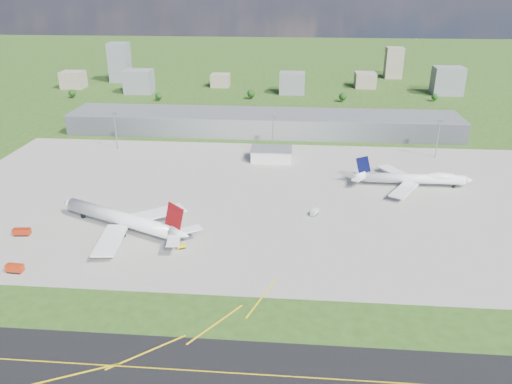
# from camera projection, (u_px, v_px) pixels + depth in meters

# --- Properties ---
(ground) EXTENTS (1400.00, 1400.00, 0.00)m
(ground) POSITION_uv_depth(u_px,v_px,m) (262.00, 138.00, 377.93)
(ground) COLOR #2A4816
(ground) RESTS_ON ground
(apron) EXTENTS (360.00, 190.00, 0.08)m
(apron) POSITION_uv_depth(u_px,v_px,m) (265.00, 197.00, 276.45)
(apron) COLOR gray
(apron) RESTS_ON ground
(terminal) EXTENTS (300.00, 42.00, 15.00)m
(terminal) POSITION_uv_depth(u_px,v_px,m) (263.00, 123.00, 388.70)
(terminal) COLOR gray
(terminal) RESTS_ON ground
(ops_building) EXTENTS (26.00, 16.00, 8.00)m
(ops_building) POSITION_uv_depth(u_px,v_px,m) (271.00, 155.00, 329.81)
(ops_building) COLOR silver
(ops_building) RESTS_ON ground
(mast_west) EXTENTS (3.50, 2.00, 25.90)m
(mast_west) POSITION_uv_depth(u_px,v_px,m) (115.00, 125.00, 346.53)
(mast_west) COLOR gray
(mast_west) RESTS_ON ground
(mast_center) EXTENTS (3.50, 2.00, 25.90)m
(mast_center) POSITION_uv_depth(u_px,v_px,m) (273.00, 128.00, 338.13)
(mast_center) COLOR gray
(mast_center) RESTS_ON ground
(mast_east) EXTENTS (3.50, 2.00, 25.90)m
(mast_east) POSITION_uv_depth(u_px,v_px,m) (439.00, 132.00, 329.74)
(mast_east) COLOR gray
(mast_east) RESTS_ON ground
(airliner_red_twin) EXTENTS (73.98, 55.71, 21.56)m
(airliner_red_twin) POSITION_uv_depth(u_px,v_px,m) (124.00, 220.00, 236.96)
(airliner_red_twin) COLOR white
(airliner_red_twin) RESTS_ON ground
(airliner_blue_quad) EXTENTS (68.66, 54.01, 17.97)m
(airliner_blue_quad) POSITION_uv_depth(u_px,v_px,m) (414.00, 179.00, 287.80)
(airliner_blue_quad) COLOR white
(airliner_blue_quad) RESTS_ON ground
(fire_truck) EXTENTS (8.04, 3.73, 3.46)m
(fire_truck) POSITION_uv_depth(u_px,v_px,m) (22.00, 232.00, 234.16)
(fire_truck) COLOR #9A200B
(fire_truck) RESTS_ON ground
(crash_tender) EXTENTS (7.04, 3.49, 3.55)m
(crash_tender) POSITION_uv_depth(u_px,v_px,m) (15.00, 269.00, 204.68)
(crash_tender) COLOR #B1280C
(crash_tender) RESTS_ON ground
(tug_yellow) EXTENTS (4.39, 3.67, 1.88)m
(tug_yellow) POSITION_uv_depth(u_px,v_px,m) (182.00, 246.00, 223.18)
(tug_yellow) COLOR yellow
(tug_yellow) RESTS_ON ground
(van_white_near) EXTENTS (4.64, 6.22, 2.86)m
(van_white_near) POSITION_uv_depth(u_px,v_px,m) (314.00, 212.00, 254.51)
(van_white_near) COLOR silver
(van_white_near) RESTS_ON ground
(van_white_far) EXTENTS (4.52, 2.34, 2.32)m
(van_white_far) POSITION_uv_depth(u_px,v_px,m) (405.00, 193.00, 278.68)
(van_white_far) COLOR white
(van_white_far) RESTS_ON ground
(bldg_far_w) EXTENTS (24.00, 20.00, 18.00)m
(bldg_far_w) POSITION_uv_depth(u_px,v_px,m) (73.00, 80.00, 546.80)
(bldg_far_w) COLOR gray
(bldg_far_w) RESTS_ON ground
(bldg_w) EXTENTS (28.00, 22.00, 24.00)m
(bldg_w) POSITION_uv_depth(u_px,v_px,m) (139.00, 81.00, 521.20)
(bldg_w) COLOR slate
(bldg_w) RESTS_ON ground
(bldg_cw) EXTENTS (20.00, 18.00, 14.00)m
(bldg_cw) POSITION_uv_depth(u_px,v_px,m) (220.00, 80.00, 553.69)
(bldg_cw) COLOR gray
(bldg_cw) RESTS_ON ground
(bldg_c) EXTENTS (26.00, 20.00, 22.00)m
(bldg_c) POSITION_uv_depth(u_px,v_px,m) (292.00, 83.00, 518.54)
(bldg_c) COLOR slate
(bldg_c) RESTS_ON ground
(bldg_ce) EXTENTS (22.00, 24.00, 16.00)m
(bldg_ce) POSITION_uv_depth(u_px,v_px,m) (365.00, 80.00, 550.24)
(bldg_ce) COLOR gray
(bldg_ce) RESTS_ON ground
(bldg_e) EXTENTS (30.00, 22.00, 28.00)m
(bldg_e) POSITION_uv_depth(u_px,v_px,m) (447.00, 81.00, 514.30)
(bldg_e) COLOR slate
(bldg_e) RESTS_ON ground
(bldg_tall_w) EXTENTS (22.00, 20.00, 44.00)m
(bldg_tall_w) POSITION_uv_depth(u_px,v_px,m) (120.00, 62.00, 575.24)
(bldg_tall_w) COLOR slate
(bldg_tall_w) RESTS_ON ground
(bldg_tall_e) EXTENTS (20.00, 18.00, 36.00)m
(bldg_tall_e) POSITION_uv_depth(u_px,v_px,m) (394.00, 63.00, 598.17)
(bldg_tall_e) COLOR gray
(bldg_tall_e) RESTS_ON ground
(tree_far_w) EXTENTS (7.20, 7.20, 8.80)m
(tree_far_w) POSITION_uv_depth(u_px,v_px,m) (72.00, 93.00, 501.01)
(tree_far_w) COLOR #382314
(tree_far_w) RESTS_ON ground
(tree_w) EXTENTS (6.75, 6.75, 8.25)m
(tree_w) POSITION_uv_depth(u_px,v_px,m) (159.00, 96.00, 489.69)
(tree_w) COLOR #382314
(tree_w) RESTS_ON ground
(tree_c) EXTENTS (8.10, 8.10, 9.90)m
(tree_c) POSITION_uv_depth(u_px,v_px,m) (251.00, 93.00, 496.17)
(tree_c) COLOR #382314
(tree_c) RESTS_ON ground
(tree_e) EXTENTS (7.65, 7.65, 9.35)m
(tree_e) POSITION_uv_depth(u_px,v_px,m) (343.00, 96.00, 484.85)
(tree_e) COLOR #382314
(tree_e) RESTS_ON ground
(tree_far_e) EXTENTS (6.30, 6.30, 7.70)m
(tree_far_e) POSITION_uv_depth(u_px,v_px,m) (435.00, 97.00, 487.53)
(tree_far_e) COLOR #382314
(tree_far_e) RESTS_ON ground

